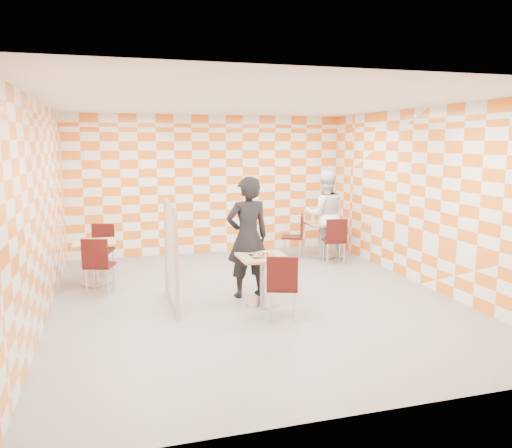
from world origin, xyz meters
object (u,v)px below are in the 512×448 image
(chair_second_side, at_px, (297,233))
(man_dark, at_px, (248,237))
(second_table, at_px, (323,234))
(man_white, at_px, (325,215))
(partition, at_px, (171,254))
(soda_bottle, at_px, (327,217))
(chair_main_front, at_px, (282,282))
(chair_empty_far, at_px, (102,245))
(chair_empty_near, at_px, (98,261))
(chair_second_front, at_px, (335,237))
(empty_table, at_px, (95,255))
(sport_bottle, at_px, (313,218))
(main_table, at_px, (263,272))

(chair_second_side, xyz_separation_m, man_dark, (-1.68, -2.26, 0.41))
(second_table, height_order, man_dark, man_dark)
(chair_second_side, xyz_separation_m, man_white, (0.57, -0.13, 0.37))
(partition, height_order, soda_bottle, partition)
(chair_main_front, height_order, chair_empty_far, same)
(man_dark, relative_size, man_white, 1.04)
(second_table, height_order, chair_empty_far, chair_empty_far)
(chair_empty_near, bearing_deg, chair_empty_far, 87.99)
(second_table, distance_m, chair_second_front, 0.60)
(partition, distance_m, soda_bottle, 4.31)
(empty_table, distance_m, man_dark, 2.74)
(man_dark, bearing_deg, chair_empty_near, -24.59)
(second_table, height_order, sport_bottle, sport_bottle)
(second_table, relative_size, empty_table, 1.00)
(man_dark, bearing_deg, empty_table, -36.48)
(main_table, relative_size, soda_bottle, 3.26)
(chair_second_front, xyz_separation_m, man_dark, (-2.25, -1.58, 0.41))
(chair_empty_far, bearing_deg, chair_main_front, -54.09)
(chair_second_front, xyz_separation_m, soda_bottle, (0.13, 0.69, 0.31))
(man_dark, xyz_separation_m, soda_bottle, (2.38, 2.27, -0.10))
(chair_second_front, relative_size, man_white, 0.50)
(main_table, xyz_separation_m, chair_second_side, (1.57, 2.72, 0.04))
(empty_table, distance_m, chair_second_front, 4.58)
(chair_second_side, bearing_deg, chair_empty_far, -177.49)
(chair_main_front, relative_size, man_white, 0.50)
(chair_main_front, xyz_separation_m, man_dark, (-0.16, 1.21, 0.41))
(empty_table, xyz_separation_m, sport_bottle, (4.38, 0.92, 0.33))
(chair_main_front, bearing_deg, chair_empty_far, 125.91)
(main_table, distance_m, man_dark, 0.65)
(empty_table, xyz_separation_m, chair_empty_near, (0.05, -0.61, 0.04))
(empty_table, bearing_deg, man_white, 9.38)
(empty_table, height_order, man_dark, man_dark)
(main_table, xyz_separation_m, partition, (-1.32, 0.33, 0.28))
(chair_main_front, bearing_deg, empty_table, 133.93)
(chair_second_front, relative_size, chair_second_side, 1.00)
(sport_bottle, bearing_deg, second_table, -30.13)
(partition, height_order, man_dark, man_dark)
(empty_table, xyz_separation_m, man_white, (4.59, 0.76, 0.41))
(chair_main_front, xyz_separation_m, soda_bottle, (2.22, 3.48, 0.31))
(chair_main_front, distance_m, sport_bottle, 3.99)
(chair_second_front, relative_size, sport_bottle, 4.62)
(chair_empty_far, height_order, soda_bottle, soda_bottle)
(chair_main_front, bearing_deg, soda_bottle, 57.44)
(chair_second_side, bearing_deg, man_dark, -126.66)
(man_dark, distance_m, soda_bottle, 3.29)
(partition, distance_m, sport_bottle, 4.06)
(empty_table, bearing_deg, chair_empty_far, 82.03)
(partition, bearing_deg, main_table, -14.26)
(man_dark, bearing_deg, soda_bottle, -142.29)
(chair_second_front, xyz_separation_m, partition, (-3.45, -1.71, 0.25))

